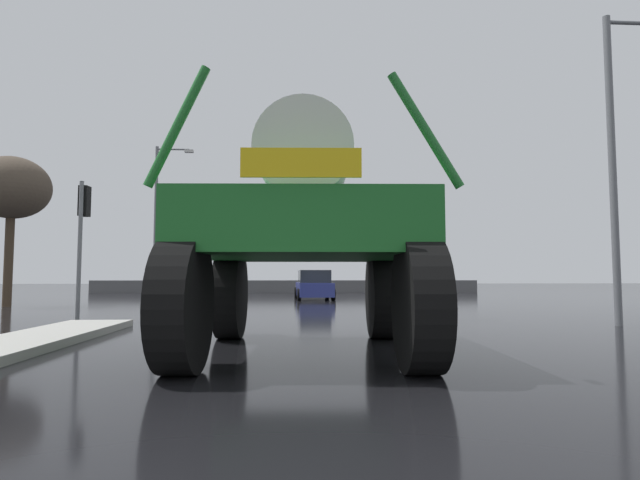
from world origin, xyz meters
TOP-DOWN VIEW (x-y plane):
  - ground_plane at (0.00, 18.00)m, footprint 120.00×120.00m
  - oversize_sprayer at (0.42, 5.39)m, footprint 4.03×5.54m
  - sedan_ahead at (1.44, 23.68)m, footprint 2.01×4.17m
  - traffic_signal_near_left at (-5.48, 11.35)m, footprint 0.24×0.54m
  - traffic_signal_near_right at (3.76, 11.35)m, footprint 0.24×0.54m
  - streetlight_near_right at (8.42, 9.25)m, footprint 2.13×0.24m
  - streetlight_far_left at (-7.39, 26.64)m, footprint 2.18×0.24m
  - bare_tree_left at (-11.09, 18.20)m, footprint 2.96×2.96m
  - roadside_barrier at (0.00, 34.06)m, footprint 28.02×0.24m

SIDE VIEW (x-z plane):
  - ground_plane at x=0.00m, z-range 0.00..0.00m
  - roadside_barrier at x=0.00m, z-range 0.00..0.90m
  - sedan_ahead at x=1.44m, z-range -0.05..1.47m
  - oversize_sprayer at x=0.42m, z-range -0.08..3.81m
  - traffic_signal_near_right at x=3.76m, z-range 0.83..4.44m
  - traffic_signal_near_left at x=-5.48m, z-range 0.87..4.68m
  - streetlight_near_right at x=8.42m, z-range 0.47..8.33m
  - bare_tree_left at x=-11.09m, z-range 1.72..7.78m
  - streetlight_far_left at x=-7.39m, z-range 0.49..9.22m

